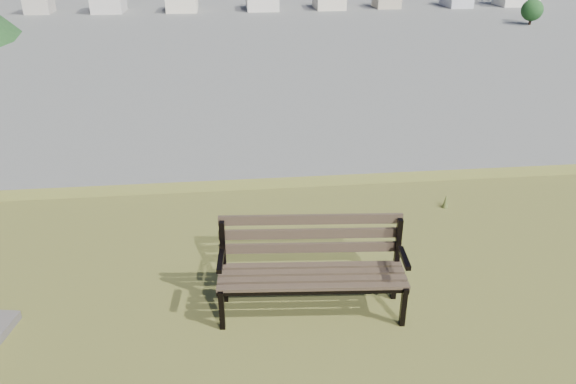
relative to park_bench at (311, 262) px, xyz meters
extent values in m
cube|color=#413225|center=(-0.02, -0.27, -0.09)|extent=(1.71, 0.22, 0.03)
cube|color=#413225|center=(-0.01, -0.15, -0.09)|extent=(1.71, 0.22, 0.03)
cube|color=#413225|center=(0.00, -0.04, -0.09)|extent=(1.71, 0.22, 0.03)
cube|color=#413225|center=(0.01, 0.07, -0.09)|extent=(1.71, 0.22, 0.03)
cube|color=#413225|center=(0.01, 0.15, 0.07)|extent=(1.71, 0.17, 0.09)
cube|color=#413225|center=(0.01, 0.17, 0.20)|extent=(1.71, 0.17, 0.09)
cube|color=#413225|center=(0.02, 0.20, 0.34)|extent=(1.71, 0.17, 0.09)
cube|color=black|center=(-0.84, -0.22, -0.30)|extent=(0.05, 0.06, 0.42)
cube|color=black|center=(-0.80, 0.19, -0.07)|extent=(0.05, 0.06, 0.87)
cube|color=black|center=(-0.82, -0.03, -0.11)|extent=(0.09, 0.48, 0.05)
cube|color=black|center=(-0.83, -0.08, 0.12)|extent=(0.07, 0.34, 0.04)
cube|color=black|center=(0.79, -0.35, -0.30)|extent=(0.05, 0.06, 0.42)
cube|color=black|center=(0.82, 0.05, -0.07)|extent=(0.05, 0.06, 0.87)
cube|color=black|center=(0.81, -0.16, -0.11)|extent=(0.09, 0.48, 0.05)
cube|color=black|center=(0.80, -0.21, 0.12)|extent=(0.07, 0.34, 0.04)
cube|color=black|center=(-0.02, -0.28, -0.13)|extent=(1.71, 0.18, 0.04)
cube|color=black|center=(0.01, 0.08, -0.13)|extent=(1.71, 0.18, 0.04)
cone|color=brown|center=(2.02, 1.84, -0.41)|extent=(0.08, 0.08, 0.18)
cube|color=beige|center=(-60.38, 198.64, -22.00)|extent=(11.00, 11.00, 7.00)
cube|color=#ACA093|center=(-36.38, 198.64, -22.00)|extent=(11.00, 11.00, 7.00)
cube|color=#B5A690|center=(-12.38, 198.64, -22.00)|extent=(11.00, 11.00, 7.00)
cylinder|color=black|center=(89.62, 158.64, -24.45)|extent=(0.80, 0.80, 2.10)
sphere|color=#133618|center=(89.62, 158.64, -21.30)|extent=(6.30, 6.30, 6.30)
cylinder|color=black|center=(-40.38, 218.64, -24.15)|extent=(0.80, 0.80, 2.70)
camera|label=1|loc=(-0.69, -4.30, 2.84)|focal=35.00mm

